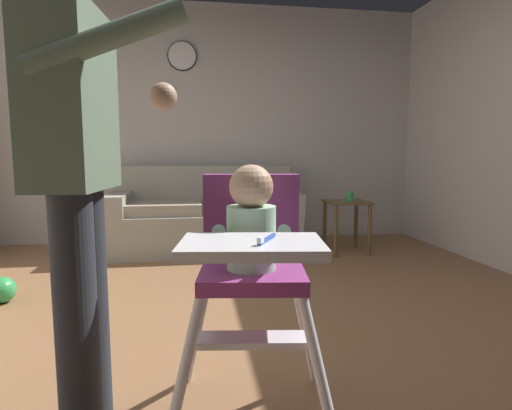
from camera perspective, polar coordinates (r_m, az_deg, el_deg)
The scene contains 9 objects.
ground at distance 2.45m, azimuth -3.20°, elevation -17.92°, with size 6.34×6.75×0.10m, color #8D6240.
wall_far at distance 4.84m, azimuth -6.24°, elevation 10.84°, with size 5.54×0.06×2.63m, color beige.
couch at distance 4.35m, azimuth -6.90°, elevation -1.70°, with size 1.88×0.86×0.86m.
high_chair at distance 1.47m, azimuth -0.65°, elevation -5.93°, with size 0.68×0.78×0.95m.
adult_standing at distance 1.53m, azimuth -23.21°, elevation 4.28°, with size 0.51×0.53×1.63m.
toy_ball at distance 3.29m, azimuth -31.35°, elevation -9.86°, with size 0.17×0.17×0.17m, color green.
side_table at distance 4.26m, azimuth 12.26°, elevation -1.33°, with size 0.40×0.40×0.52m.
sippy_cup at distance 4.25m, azimuth 12.74°, elevation 1.22°, with size 0.07×0.07×0.10m, color green.
wall_clock at distance 4.90m, azimuth -10.04°, elevation 19.38°, with size 0.32×0.04×0.32m.
Camera 1 is at (-0.20, -2.22, 0.98)m, focal length 29.33 mm.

